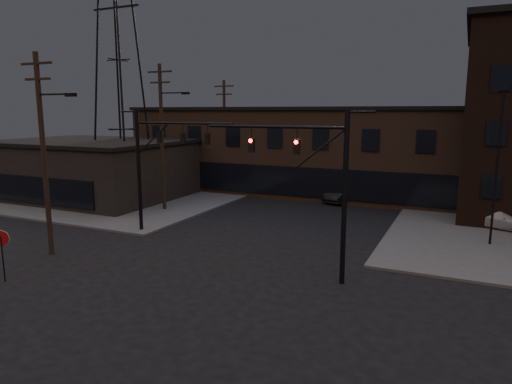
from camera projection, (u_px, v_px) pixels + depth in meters
ground at (170, 294)px, 20.01m from camera, size 140.00×140.00×0.00m
sidewalk_nw at (121, 185)px, 48.77m from camera, size 30.00×30.00×0.15m
building_row at (338, 152)px, 44.31m from camera, size 40.00×12.00×8.00m
building_left at (92, 171)px, 42.15m from camera, size 16.00×12.00×5.00m
traffic_signal_near at (321, 177)px, 20.94m from camera, size 7.12×0.24×8.00m
traffic_signal_far at (154, 157)px, 29.06m from camera, size 7.12×0.24×8.00m
stop_sign at (2, 244)px, 21.23m from camera, size 0.72×0.33×2.48m
utility_pole_near at (44, 150)px, 24.68m from camera, size 3.70×0.28×11.00m
utility_pole_mid at (163, 134)px, 35.76m from camera, size 3.70×0.28×11.50m
utility_pole_far at (224, 132)px, 46.98m from camera, size 2.20×0.28×11.00m
transmission_tower at (118, 60)px, 41.35m from camera, size 7.00×7.00×25.00m
lot_light_a at (498, 154)px, 26.15m from camera, size 1.50×0.28×9.14m
parked_car_lot_b at (500, 219)px, 30.69m from camera, size 4.72×3.32×1.27m
car_crossing at (345, 193)px, 40.25m from camera, size 2.89×5.09×1.59m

